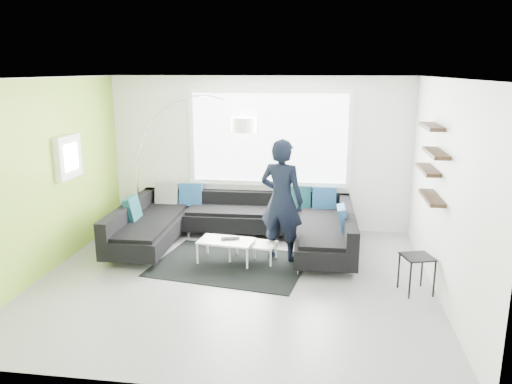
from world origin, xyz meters
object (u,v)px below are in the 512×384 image
Objects in this scene: coffee_table at (240,251)px; side_table at (416,274)px; sectional_sofa at (236,227)px; laptop at (231,240)px; arc_lamp at (136,163)px; person at (282,200)px.

coffee_table is 2.08× the size of side_table.
sectional_sofa is 3.63× the size of coffee_table.
sectional_sofa is at bearing 77.01° from laptop.
arc_lamp is (-2.19, 1.46, 1.06)m from coffee_table.
side_table is 2.24m from person.
side_table is at bearing -9.79° from coffee_table.
side_table is at bearing -31.23° from laptop.
sectional_sofa reaches higher than coffee_table.
arc_lamp is at bearing 153.49° from coffee_table.
sectional_sofa is 7.56× the size of side_table.
coffee_table is at bearing -75.88° from sectional_sofa.
arc_lamp is at bearing 155.73° from sectional_sofa.
arc_lamp is 5.29m from side_table.
sectional_sofa is 11.86× the size of laptop.
coffee_table is 0.44× the size of arc_lamp.
arc_lamp is 3.09m from person.
person reaches higher than side_table.
laptop is (-0.14, -0.04, 0.19)m from coffee_table.
person is (0.62, 0.20, 0.78)m from coffee_table.
sectional_sofa is at bearing 112.76° from coffee_table.
person reaches higher than coffee_table.
person is (2.81, -1.26, -0.28)m from arc_lamp.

